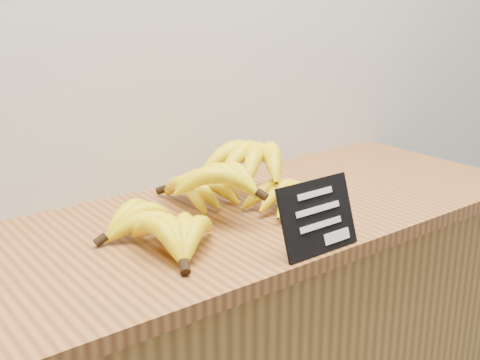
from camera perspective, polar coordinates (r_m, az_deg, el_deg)
name	(u,v)px	position (r m, az deg, el deg)	size (l,w,h in m)	color
counter_top	(226,222)	(1.25, -1.38, -4.02)	(1.46, 0.54, 0.03)	#99602F
chalkboard_sign	(318,217)	(1.08, 7.41, -3.46)	(0.16, 0.01, 0.13)	black
banana_pile	(220,193)	(1.22, -1.89, -1.20)	(0.52, 0.38, 0.13)	yellow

